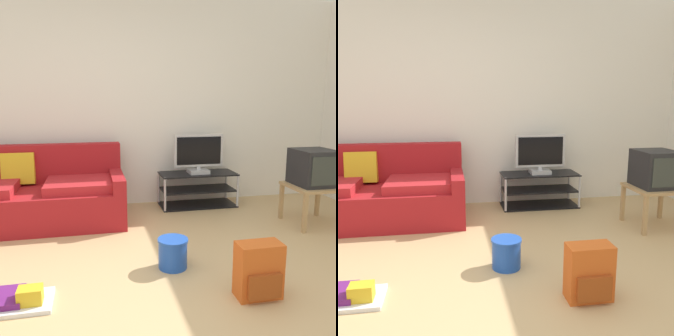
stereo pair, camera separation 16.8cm
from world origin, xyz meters
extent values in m
cube|color=tan|center=(0.00, 0.00, -0.01)|extent=(9.00, 9.80, 0.02)
cube|color=silver|center=(0.00, 2.45, 1.35)|extent=(9.00, 0.10, 2.70)
cube|color=maroon|center=(-0.95, 1.83, 0.20)|extent=(2.00, 0.94, 0.39)
cube|color=maroon|center=(-0.95, 2.19, 0.62)|extent=(2.00, 0.20, 0.46)
cube|color=maroon|center=(-0.03, 1.83, 0.47)|extent=(0.14, 0.94, 0.16)
cube|color=#AF2026|center=(-0.41, 1.77, 0.44)|extent=(0.80, 0.66, 0.10)
cube|color=gold|center=(-1.13, 2.07, 0.59)|extent=(0.36, 0.17, 0.37)
cube|color=black|center=(1.04, 2.13, 0.43)|extent=(0.98, 0.44, 0.02)
cube|color=black|center=(1.04, 2.13, 0.22)|extent=(0.94, 0.42, 0.02)
cube|color=black|center=(1.04, 2.13, 0.01)|extent=(0.98, 0.44, 0.02)
cylinder|color=#B7B7BC|center=(0.56, 1.93, 0.22)|extent=(0.03, 0.03, 0.44)
cylinder|color=#B7B7BC|center=(1.52, 1.93, 0.22)|extent=(0.03, 0.03, 0.44)
cylinder|color=#B7B7BC|center=(0.56, 2.33, 0.22)|extent=(0.03, 0.03, 0.44)
cylinder|color=#B7B7BC|center=(1.52, 2.33, 0.22)|extent=(0.03, 0.03, 0.44)
cube|color=#B2B2B7|center=(1.04, 2.11, 0.46)|extent=(0.26, 0.22, 0.05)
cube|color=#B2B2B7|center=(1.04, 2.11, 0.51)|extent=(0.05, 0.04, 0.04)
cube|color=#B2B2B7|center=(1.04, 2.11, 0.73)|extent=(0.64, 0.04, 0.41)
cube|color=black|center=(1.04, 2.09, 0.73)|extent=(0.58, 0.01, 0.35)
cube|color=tan|center=(2.08, 1.18, 0.43)|extent=(0.54, 0.54, 0.03)
cube|color=tan|center=(1.85, 0.94, 0.21)|extent=(0.04, 0.04, 0.42)
cube|color=tan|center=(1.85, 1.42, 0.21)|extent=(0.04, 0.04, 0.42)
cube|color=tan|center=(2.32, 1.42, 0.21)|extent=(0.04, 0.04, 0.42)
cube|color=#232326|center=(2.08, 1.20, 0.64)|extent=(0.41, 0.43, 0.39)
cube|color=#333833|center=(2.08, 0.98, 0.64)|extent=(0.34, 0.01, 0.31)
cube|color=#CC561E|center=(0.82, -0.09, 0.20)|extent=(0.32, 0.17, 0.40)
cube|color=#994116|center=(0.82, -0.19, 0.13)|extent=(0.24, 0.04, 0.18)
cylinder|color=#994116|center=(0.73, 0.01, 0.22)|extent=(0.04, 0.04, 0.32)
cylinder|color=#994116|center=(0.91, 0.01, 0.22)|extent=(0.04, 0.04, 0.32)
cylinder|color=blue|center=(0.33, 0.47, 0.13)|extent=(0.24, 0.24, 0.25)
cylinder|color=blue|center=(0.33, 0.47, 0.24)|extent=(0.25, 0.25, 0.02)
cube|color=silver|center=(-0.81, 0.14, 0.01)|extent=(0.44, 0.31, 0.03)
cube|color=gold|center=(-0.74, 0.10, 0.08)|extent=(0.16, 0.12, 0.11)
cube|color=#661E70|center=(-0.90, 0.17, 0.05)|extent=(0.22, 0.28, 0.04)
camera|label=1|loc=(-0.29, -2.23, 1.37)|focal=38.17mm
camera|label=2|loc=(-0.13, -2.26, 1.37)|focal=38.17mm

